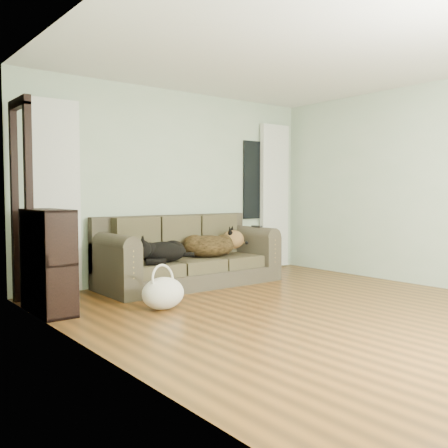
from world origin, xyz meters
TOP-DOWN VIEW (x-y plane):
  - floor at (0.00, 0.00)m, footprint 5.00×5.00m
  - ceiling at (0.00, 0.00)m, footprint 5.00×5.00m
  - wall_back at (0.00, 2.50)m, footprint 4.50×0.04m
  - wall_left at (-2.25, 0.00)m, footprint 0.04×5.00m
  - wall_right at (2.25, 0.00)m, footprint 0.04×5.00m
  - curtain_left at (-1.70, 2.42)m, footprint 0.55×0.08m
  - curtain_right at (1.80, 2.42)m, footprint 0.55×0.08m
  - window_pane at (1.45, 2.47)m, footprint 0.50×0.03m
  - door_casing at (-2.20, 2.05)m, footprint 0.07×0.60m
  - sofa at (-0.13, 1.97)m, footprint 2.37×1.02m
  - dog_black_lab at (-0.65, 1.87)m, footprint 0.68×0.53m
  - dog_shepherd at (0.18, 1.94)m, footprint 0.89×0.81m
  - tv_remote at (0.92, 1.85)m, footprint 0.05×0.17m
  - tote_bag at (-1.12, 1.00)m, footprint 0.48×0.39m
  - bookshelf at (-2.09, 1.60)m, footprint 0.32×0.83m

SIDE VIEW (x-z plane):
  - floor at x=0.00m, z-range 0.00..0.00m
  - tote_bag at x=-1.12m, z-range -0.01..0.33m
  - sofa at x=-0.13m, z-range -0.04..0.94m
  - dog_black_lab at x=-0.65m, z-range 0.35..0.61m
  - dog_shepherd at x=0.18m, z-range 0.33..0.65m
  - bookshelf at x=-2.09m, z-range -0.02..1.02m
  - tv_remote at x=0.92m, z-range 0.72..0.74m
  - door_casing at x=-2.20m, z-range 0.00..2.10m
  - curtain_left at x=-1.70m, z-range 0.02..2.27m
  - curtain_right at x=1.80m, z-range 0.02..2.27m
  - wall_back at x=0.00m, z-range 0.00..2.60m
  - wall_left at x=-2.25m, z-range 0.00..2.60m
  - wall_right at x=2.25m, z-range 0.00..2.60m
  - window_pane at x=1.45m, z-range 0.80..2.00m
  - ceiling at x=0.00m, z-range 2.60..2.60m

